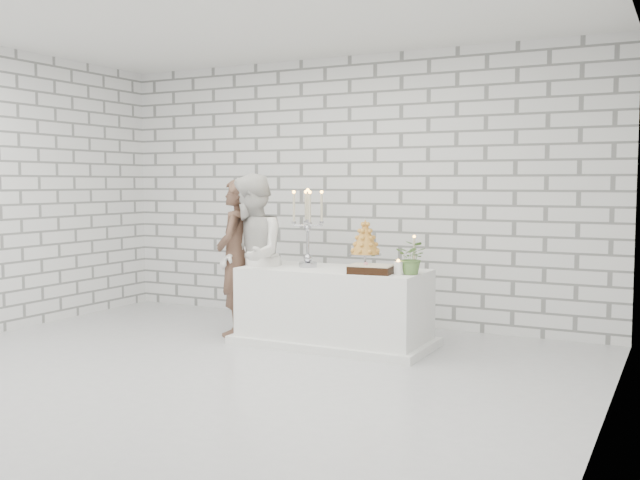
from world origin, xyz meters
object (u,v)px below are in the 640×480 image
Objects in this scene: groom at (236,258)px; croquembouche at (365,244)px; candelabra at (308,228)px; bride at (251,257)px; cake_table at (334,307)px.

groom is 3.34× the size of croquembouche.
croquembouche is at bearing 6.82° from candelabra.
candelabra is at bearing 72.76° from bride.
candelabra is (0.56, 0.16, 0.30)m from bride.
cake_table is 3.71× the size of croquembouche.
groom reaches higher than croquembouche.
bride is at bearing -168.86° from cake_table.
croquembouche is (0.59, 0.07, -0.15)m from candelabra.
bride reaches higher than groom.
bride is at bearing 45.80° from groom.
croquembouche is at bearing 76.28° from groom.
candelabra reaches higher than croquembouche.
groom is (-1.12, -0.03, 0.43)m from cake_table.
bride reaches higher than croquembouche.
candelabra is (0.83, 0.03, 0.33)m from groom.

